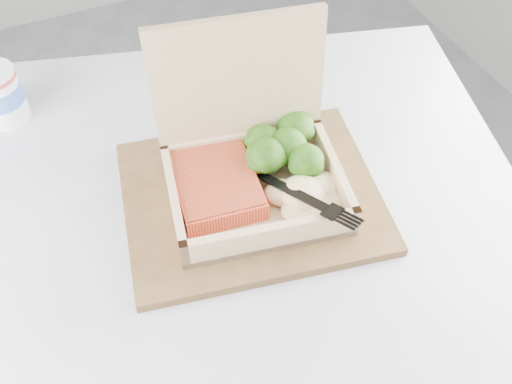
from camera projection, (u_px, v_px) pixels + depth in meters
name	position (u px, v px, depth m)	size (l,w,h in m)	color
cafe_table	(227.00, 319.00, 0.82)	(0.98, 0.98, 0.73)	black
serving_tray	(251.00, 197.00, 0.72)	(0.31, 0.25, 0.01)	brown
takeout_container	(250.00, 156.00, 0.69)	(0.24, 0.22, 0.20)	#9F7F5F
salmon_fillet	(215.00, 183.00, 0.69)	(0.10, 0.13, 0.03)	#EB522E
broccoli_pile	(287.00, 151.00, 0.72)	(0.12, 0.12, 0.04)	#3E7419
mashed_potatoes	(302.00, 193.00, 0.68)	(0.09, 0.08, 0.03)	beige
plastic_fork	(277.00, 180.00, 0.68)	(0.08, 0.16, 0.03)	black
receipt	(248.00, 108.00, 0.83)	(0.07, 0.13, 0.00)	silver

